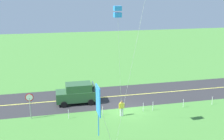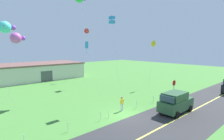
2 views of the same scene
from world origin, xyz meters
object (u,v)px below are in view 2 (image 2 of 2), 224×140
at_px(person_adult_near, 122,103).
at_px(kite_yellow_high, 154,44).
at_px(kite_red_low, 112,20).
at_px(kite_purple_back, 16,38).
at_px(stop_sign, 174,86).
at_px(kite_orange_near, 5,27).
at_px(car_suv_foreground, 176,102).
at_px(kite_cyan_top, 87,31).
at_px(kite_blue_mid, 87,46).
at_px(warehouse_distant, 38,71).

xyz_separation_m(person_adult_near, kite_yellow_high, (13.03, 5.17, 6.73)).
relative_size(person_adult_near, kite_red_low, 0.15).
bearing_deg(kite_purple_back, stop_sign, -41.25).
bearing_deg(kite_orange_near, car_suv_foreground, -50.44).
xyz_separation_m(kite_red_low, kite_orange_near, (-9.75, 7.89, -0.90)).
relative_size(person_adult_near, kite_orange_near, 0.16).
distance_m(person_adult_near, kite_red_low, 9.90).
bearing_deg(kite_cyan_top, kite_red_low, -114.50).
xyz_separation_m(car_suv_foreground, kite_orange_near, (-12.46, 15.08, 8.18)).
height_order(stop_sign, kite_orange_near, kite_orange_near).
relative_size(kite_red_low, kite_blue_mid, 1.33).
relative_size(kite_blue_mid, kite_cyan_top, 0.73).
relative_size(car_suv_foreground, kite_orange_near, 0.44).
bearing_deg(stop_sign, person_adult_near, 171.15).
bearing_deg(kite_cyan_top, kite_purple_back, -155.39).
bearing_deg(warehouse_distant, stop_sign, -74.64).
relative_size(kite_purple_back, warehouse_distant, 0.48).
height_order(kite_orange_near, kite_purple_back, kite_orange_near).
xyz_separation_m(stop_sign, kite_cyan_top, (0.16, 21.04, 8.68)).
bearing_deg(kite_cyan_top, kite_orange_near, -153.05).
height_order(kite_blue_mid, kite_yellow_high, kite_yellow_high).
distance_m(kite_blue_mid, kite_cyan_top, 8.18).
bearing_deg(car_suv_foreground, kite_cyan_top, 78.39).
bearing_deg(person_adult_near, kite_cyan_top, 43.38).
relative_size(kite_orange_near, kite_purple_back, 1.13).
xyz_separation_m(kite_yellow_high, kite_cyan_top, (-4.20, 14.52, 2.90)).
height_order(person_adult_near, kite_red_low, kite_red_low).
distance_m(person_adult_near, kite_orange_near, 16.21).
xyz_separation_m(person_adult_near, kite_orange_near, (-8.55, 10.87, 8.47)).
xyz_separation_m(car_suv_foreground, kite_purple_back, (-10.96, 16.64, 7.03)).
bearing_deg(kite_red_low, stop_sign, -30.14).
xyz_separation_m(car_suv_foreground, stop_sign, (4.75, 2.86, 0.65)).
bearing_deg(kite_blue_mid, kite_orange_near, -168.76).
bearing_deg(stop_sign, warehouse_distant, 105.36).
height_order(kite_red_low, warehouse_distant, kite_red_low).
bearing_deg(kite_purple_back, kite_cyan_top, 24.61).
bearing_deg(stop_sign, car_suv_foreground, -148.94).
bearing_deg(person_adult_near, stop_sign, -31.34).
relative_size(kite_red_low, kite_purple_back, 1.20).
distance_m(stop_sign, person_adult_near, 8.82).
relative_size(kite_blue_mid, kite_orange_near, 0.80).
height_order(car_suv_foreground, kite_cyan_top, kite_cyan_top).
bearing_deg(car_suv_foreground, person_adult_near, 132.89).
distance_m(car_suv_foreground, kite_cyan_top, 26.13).
height_order(person_adult_near, warehouse_distant, warehouse_distant).
xyz_separation_m(kite_blue_mid, warehouse_distant, (-3.83, 13.95, -5.53)).
relative_size(kite_blue_mid, warehouse_distant, 0.44).
distance_m(kite_red_low, kite_orange_near, 12.57).
bearing_deg(kite_red_low, kite_purple_back, 131.14).
xyz_separation_m(stop_sign, kite_blue_mid, (-4.08, 14.82, 5.48)).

